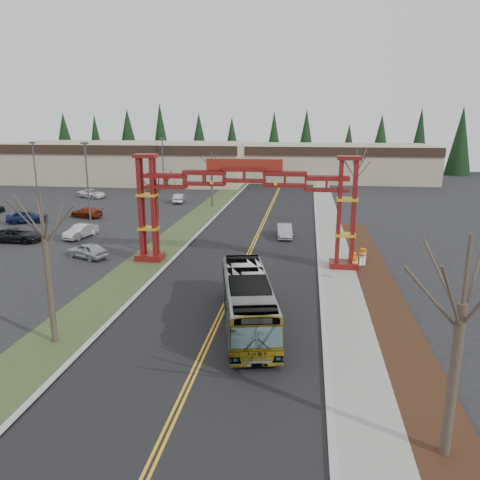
% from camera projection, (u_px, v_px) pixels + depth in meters
% --- Properties ---
extents(ground, '(200.00, 200.00, 0.00)m').
position_uv_depth(ground, '(190.00, 380.00, 21.15)').
color(ground, black).
rests_on(ground, ground).
extents(road, '(12.00, 110.00, 0.02)m').
position_uv_depth(road, '(254.00, 243.00, 45.15)').
color(road, black).
rests_on(road, ground).
extents(lane_line_left, '(0.12, 100.00, 0.01)m').
position_uv_depth(lane_line_left, '(253.00, 243.00, 45.16)').
color(lane_line_left, gold).
rests_on(lane_line_left, road).
extents(lane_line_right, '(0.12, 100.00, 0.01)m').
position_uv_depth(lane_line_right, '(255.00, 243.00, 45.13)').
color(lane_line_right, gold).
rests_on(lane_line_right, road).
extents(curb_right, '(0.30, 110.00, 0.15)m').
position_uv_depth(curb_right, '(318.00, 245.00, 44.28)').
color(curb_right, '#AAABA5').
rests_on(curb_right, ground).
extents(sidewalk_right, '(2.60, 110.00, 0.14)m').
position_uv_depth(sidewalk_right, '(334.00, 246.00, 44.08)').
color(sidewalk_right, gray).
rests_on(sidewalk_right, ground).
extents(landscape_strip, '(2.60, 50.00, 0.12)m').
position_uv_depth(landscape_strip, '(388.00, 308.00, 29.32)').
color(landscape_strip, black).
rests_on(landscape_strip, ground).
extents(grass_median, '(4.00, 110.00, 0.08)m').
position_uv_depth(grass_median, '(174.00, 240.00, 46.25)').
color(grass_median, '#314221').
rests_on(grass_median, ground).
extents(curb_left, '(0.30, 110.00, 0.15)m').
position_uv_depth(curb_left, '(192.00, 240.00, 45.98)').
color(curb_left, '#AAABA5').
rests_on(curb_left, ground).
extents(gateway_arch, '(18.20, 1.60, 8.90)m').
position_uv_depth(gateway_arch, '(244.00, 192.00, 36.97)').
color(gateway_arch, '#5E100C').
rests_on(gateway_arch, ground).
extents(retail_building_west, '(46.00, 22.30, 7.50)m').
position_uv_depth(retail_building_west, '(132.00, 162.00, 93.46)').
color(retail_building_west, tan).
rests_on(retail_building_west, ground).
extents(retail_building_east, '(38.00, 20.30, 7.00)m').
position_uv_depth(retail_building_east, '(333.00, 162.00, 95.65)').
color(retail_building_east, tan).
rests_on(retail_building_east, ground).
extents(conifer_treeline, '(116.10, 5.60, 13.00)m').
position_uv_depth(conifer_treeline, '(288.00, 144.00, 107.84)').
color(conifer_treeline, black).
rests_on(conifer_treeline, ground).
extents(transit_bus, '(4.69, 11.03, 2.99)m').
position_uv_depth(transit_bus, '(248.00, 301.00, 26.56)').
color(transit_bus, '#B6B8BF').
rests_on(transit_bus, ground).
extents(silver_sedan, '(1.85, 4.24, 1.35)m').
position_uv_depth(silver_sedan, '(284.00, 231.00, 47.37)').
color(silver_sedan, '#A5A8AD').
rests_on(silver_sedan, ground).
extents(parked_car_near_a, '(4.27, 3.06, 1.35)m').
position_uv_depth(parked_car_near_a, '(87.00, 250.00, 40.15)').
color(parked_car_near_a, '#B0B3B8').
rests_on(parked_car_near_a, ground).
extents(parked_car_near_b, '(2.26, 4.29, 1.34)m').
position_uv_depth(parked_car_near_b, '(81.00, 231.00, 47.25)').
color(parked_car_near_b, silver).
rests_on(parked_car_near_b, ground).
extents(parked_car_near_c, '(4.90, 2.34, 1.35)m').
position_uv_depth(parked_car_near_c, '(18.00, 235.00, 45.61)').
color(parked_car_near_c, black).
rests_on(parked_car_near_c, ground).
extents(parked_car_mid_a, '(4.69, 3.20, 1.26)m').
position_uv_depth(parked_car_mid_a, '(86.00, 212.00, 57.42)').
color(parked_car_mid_a, maroon).
rests_on(parked_car_mid_a, ground).
extents(parked_car_mid_b, '(4.71, 3.39, 1.49)m').
position_uv_depth(parked_car_mid_b, '(27.00, 217.00, 54.25)').
color(parked_car_mid_b, navy).
rests_on(parked_car_mid_b, ground).
extents(parked_car_far_a, '(2.00, 4.14, 1.31)m').
position_uv_depth(parked_car_far_a, '(179.00, 198.00, 68.00)').
color(parked_car_far_a, '#B3B4BC').
rests_on(parked_car_far_a, ground).
extents(parked_car_far_b, '(5.23, 3.90, 1.32)m').
position_uv_depth(parked_car_far_b, '(92.00, 194.00, 72.43)').
color(parked_car_far_b, white).
rests_on(parked_car_far_b, ground).
extents(bare_tree_median_near, '(3.14, 3.14, 8.06)m').
position_uv_depth(bare_tree_median_near, '(44.00, 234.00, 23.32)').
color(bare_tree_median_near, '#382D26').
rests_on(bare_tree_median_near, ground).
extents(bare_tree_median_mid, '(3.14, 3.14, 7.39)m').
position_uv_depth(bare_tree_median_mid, '(156.00, 194.00, 40.49)').
color(bare_tree_median_mid, '#382D26').
rests_on(bare_tree_median_mid, ground).
extents(bare_tree_median_far, '(3.13, 3.13, 7.57)m').
position_uv_depth(bare_tree_median_far, '(212.00, 167.00, 63.35)').
color(bare_tree_median_far, '#382D26').
rests_on(bare_tree_median_far, ground).
extents(bare_tree_right_near, '(3.49, 3.49, 7.99)m').
position_uv_depth(bare_tree_right_near, '(463.00, 305.00, 14.98)').
color(bare_tree_right_near, '#382D26').
rests_on(bare_tree_right_near, ground).
extents(bare_tree_right_far, '(3.43, 3.43, 8.69)m').
position_uv_depth(bare_tree_right_far, '(356.00, 171.00, 49.73)').
color(bare_tree_right_far, '#382D26').
rests_on(bare_tree_right_far, ground).
extents(light_pole_near, '(0.80, 0.40, 9.18)m').
position_uv_depth(light_pole_near, '(87.00, 176.00, 54.04)').
color(light_pole_near, '#3F3F44').
rests_on(light_pole_near, ground).
extents(light_pole_mid, '(0.76, 0.38, 8.77)m').
position_uv_depth(light_pole_mid, '(35.00, 169.00, 65.21)').
color(light_pole_mid, '#3F3F44').
rests_on(light_pole_mid, ground).
extents(light_pole_far, '(0.77, 0.38, 8.83)m').
position_uv_depth(light_pole_far, '(163.00, 160.00, 80.35)').
color(light_pole_far, '#3F3F44').
rests_on(light_pole_far, ground).
extents(street_sign, '(0.44, 0.22, 2.03)m').
position_uv_depth(street_sign, '(362.00, 266.00, 33.23)').
color(street_sign, '#3F3F44').
rests_on(street_sign, ground).
extents(barrel_south, '(0.59, 0.59, 1.09)m').
position_uv_depth(barrel_south, '(354.00, 264.00, 36.83)').
color(barrel_south, '#CD690B').
rests_on(barrel_south, ground).
extents(barrel_mid, '(0.57, 0.57, 1.05)m').
position_uv_depth(barrel_mid, '(353.00, 259.00, 38.16)').
color(barrel_mid, '#CD690B').
rests_on(barrel_mid, ground).
extents(barrel_north, '(0.56, 0.56, 1.05)m').
position_uv_depth(barrel_north, '(363.00, 255.00, 39.38)').
color(barrel_north, '#CD690B').
rests_on(barrel_north, ground).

